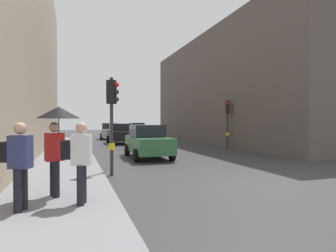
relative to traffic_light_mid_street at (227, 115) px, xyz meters
name	(u,v)px	position (x,y,z in m)	size (l,w,h in m)	color
ground_plane	(267,182)	(-4.59, -10.18, -2.41)	(120.00, 120.00, 0.00)	#38383A
sidewalk_kerb	(65,162)	(-10.84, -4.18, -2.33)	(2.71, 40.00, 0.16)	gray
building_facade_right	(257,91)	(6.31, 5.21, 2.45)	(12.00, 24.44, 9.72)	#5B514C
traffic_light_mid_street	(227,115)	(0.00, 0.00, 0.00)	(0.34, 0.45, 3.50)	#2D2D2D
traffic_light_near_right	(112,108)	(-9.17, -7.56, 0.01)	(0.44, 0.36, 3.51)	#2D2D2D
car_silver_hatchback	(110,131)	(-6.73, 13.72, -1.53)	(2.27, 4.33, 1.76)	#BCBCC1
car_dark_suv	(120,134)	(-6.63, 6.87, -1.53)	(2.04, 4.21, 1.76)	black
car_green_estate	(148,141)	(-6.71, -3.14, -1.53)	(2.07, 4.23, 1.76)	#2D6038
car_white_compact	(136,129)	(-2.62, 18.77, -1.53)	(2.19, 4.29, 1.76)	silver
pedestrian_with_umbrella	(57,126)	(-10.84, -10.50, -0.57)	(1.00, 1.00, 2.14)	black
pedestrian_with_grey_backpack	(18,161)	(-11.52, -11.43, -1.25)	(0.66, 0.47, 1.77)	black
pedestrian_with_black_backpack	(79,158)	(-10.36, -11.35, -1.25)	(0.65, 0.41, 1.77)	black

